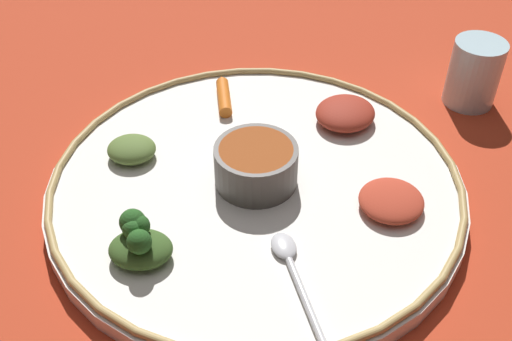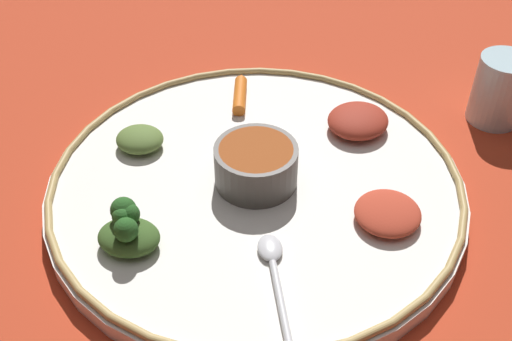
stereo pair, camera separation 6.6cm
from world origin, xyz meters
TOP-DOWN VIEW (x-y plane):
  - ground_plane at (0.00, 0.00)m, footprint 2.40×2.40m
  - platter at (0.00, 0.00)m, footprint 0.45×0.45m
  - platter_rim at (0.00, 0.00)m, footprint 0.44×0.44m
  - center_bowl at (0.00, 0.00)m, footprint 0.09×0.09m
  - spoon at (0.11, 0.07)m, footprint 0.13×0.09m
  - greens_pile at (0.13, -0.08)m, footprint 0.06×0.07m
  - carrot_near_spoon at (-0.14, -0.08)m, footprint 0.08×0.05m
  - mound_collards at (0.00, -0.15)m, footprint 0.06×0.06m
  - mound_beet at (-0.13, 0.07)m, footprint 0.10×0.09m
  - mound_berbere_red at (-0.00, 0.14)m, footprint 0.08×0.08m
  - drinking_glass at (-0.25, 0.22)m, footprint 0.07×0.07m

SIDE VIEW (x-z plane):
  - ground_plane at x=0.00m, z-range 0.00..0.00m
  - platter at x=0.00m, z-range 0.00..0.02m
  - platter_rim at x=0.00m, z-range 0.02..0.03m
  - spoon at x=0.11m, z-range 0.02..0.03m
  - carrot_near_spoon at x=-0.14m, z-range 0.02..0.04m
  - mound_berbere_red at x=0.00m, z-range 0.02..0.04m
  - mound_collards at x=0.00m, z-range 0.02..0.04m
  - mound_beet at x=-0.13m, z-range 0.02..0.04m
  - drinking_glass at x=-0.25m, z-range -0.01..0.08m
  - greens_pile at x=0.13m, z-range 0.02..0.06m
  - center_bowl at x=0.00m, z-range 0.02..0.07m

